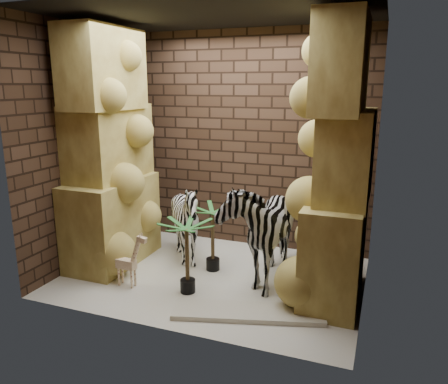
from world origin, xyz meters
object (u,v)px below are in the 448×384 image
at_px(zebra_right, 261,219).
at_px(surfboard, 248,312).
at_px(palm_front, 213,238).
at_px(zebra_left, 187,226).
at_px(giraffe_toy, 126,258).
at_px(palm_back, 187,257).

distance_m(zebra_right, surfboard, 1.15).
distance_m(zebra_right, palm_front, 0.69).
bearing_deg(zebra_left, palm_front, -8.00).
height_order(zebra_left, palm_front, zebra_left).
height_order(zebra_right, zebra_left, zebra_right).
xyz_separation_m(zebra_right, zebra_left, (-1.02, 0.12, -0.24)).
distance_m(zebra_left, surfboard, 1.61).
height_order(zebra_left, giraffe_toy, zebra_left).
distance_m(palm_back, surfboard, 0.91).
distance_m(zebra_right, giraffe_toy, 1.62).
height_order(palm_front, surfboard, palm_front).
bearing_deg(zebra_left, giraffe_toy, -103.82).
distance_m(zebra_left, palm_back, 0.87).
xyz_separation_m(zebra_left, palm_back, (0.38, -0.78, -0.08)).
distance_m(palm_front, surfboard, 1.23).
relative_size(zebra_right, surfboard, 0.96).
height_order(zebra_right, surfboard, zebra_right).
bearing_deg(palm_back, giraffe_toy, -171.89).
bearing_deg(zebra_left, palm_back, -56.28).
relative_size(palm_front, palm_back, 1.00).
relative_size(zebra_right, palm_front, 1.74).
bearing_deg(surfboard, zebra_right, 82.98).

